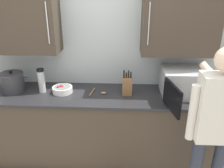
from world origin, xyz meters
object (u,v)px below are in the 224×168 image
Objects in this scene: stock_pot at (12,82)px; fruit_bowl at (62,89)px; wooden_spoon at (98,92)px; knife_block at (127,85)px; person_figure at (214,123)px; microwave_oven at (184,83)px; thermos_flask at (41,80)px.

stock_pot is 1.60× the size of fruit_bowl.
knife_block is (0.34, 0.01, 0.10)m from wooden_spoon.
fruit_bowl is 0.14× the size of person_figure.
microwave_oven is 3.72× the size of wooden_spoon.
fruit_bowl is at bearing 179.87° from wooden_spoon.
wooden_spoon is 0.75× the size of thermos_flask.
person_figure reaches higher than wooden_spoon.
knife_block is at bearing 179.75° from microwave_oven.
knife_block is at bearing 2.33° from wooden_spoon.
person_figure is (1.73, -0.74, -0.06)m from thermos_flask.
microwave_oven reaches higher than thermos_flask.
microwave_oven is at bearing 0.35° from thermos_flask.
wooden_spoon is at bearing 0.21° from stock_pot.
thermos_flask is at bearing 0.75° from stock_pot.
fruit_bowl is (0.59, 0.00, -0.07)m from stock_pot.
person_figure reaches higher than stock_pot.
fruit_bowl is at bearing -179.03° from knife_block.
person_figure is at bearing -23.03° from thermos_flask.
wooden_spoon is (-0.98, -0.01, -0.14)m from microwave_oven.
stock_pot is at bearing -179.55° from fruit_bowl.
thermos_flask is at bearing -179.65° from microwave_oven.
thermos_flask is at bearing -180.00° from fruit_bowl.
stock_pot is 2.21m from person_figure.
stock_pot is (-1.99, -0.01, -0.03)m from microwave_oven.
knife_block is 1.05m from person_figure.
person_figure reaches higher than knife_block.
person_figure is at bearing -19.37° from stock_pot.
microwave_oven is 1.41m from fruit_bowl.
wooden_spoon is at bearing 145.60° from person_figure.
microwave_oven is 1.64m from thermos_flask.
wooden_spoon is 0.42m from fruit_bowl.
wooden_spoon is 1.01m from stock_pot.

